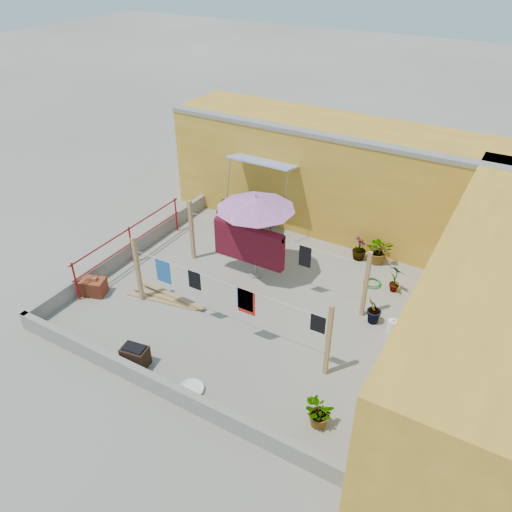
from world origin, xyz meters
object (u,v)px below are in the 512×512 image
patio_umbrella (256,204)px  water_jug_b (392,326)px  green_hose (372,283)px  white_basin (192,389)px  plant_back_a (379,250)px  brick_stack (94,287)px  water_jug_a (409,332)px  brazier (135,356)px  outdoor_table (247,209)px

patio_umbrella → water_jug_b: (3.86, -0.40, -1.99)m
green_hose → patio_umbrella: bearing=-157.6°
white_basin → water_jug_b: bearing=51.8°
water_jug_b → patio_umbrella: bearing=174.1°
water_jug_b → plant_back_a: (-1.23, 2.64, 0.24)m
brick_stack → water_jug_a: size_ratio=2.12×
green_hose → plant_back_a: (-0.23, 1.06, 0.37)m
brazier → white_basin: 1.47m
brick_stack → brazier: 2.94m
brick_stack → water_jug_a: bearing=18.1°
water_jug_b → green_hose: size_ratio=0.77×
water_jug_b → outdoor_table: bearing=156.0°
plant_back_a → green_hose: bearing=-77.7°
brazier → white_basin: brazier is taller
green_hose → outdoor_table: bearing=169.8°
brazier → green_hose: bearing=57.4°
water_jug_b → plant_back_a: bearing=114.9°
water_jug_b → green_hose: bearing=122.2°
outdoor_table → brazier: size_ratio=3.17×
outdoor_table → water_jug_b: 5.83m
outdoor_table → plant_back_a: bearing=4.0°
brick_stack → white_basin: 4.29m
green_hose → brazier: bearing=-122.6°
brick_stack → brazier: size_ratio=1.16×
outdoor_table → brazier: outdoor_table is taller
outdoor_table → green_hose: outdoor_table is taller
brazier → water_jug_a: size_ratio=1.83×
white_basin → brick_stack: bearing=161.4°
brick_stack → water_jug_b: size_ratio=1.86×
patio_umbrella → white_basin: patio_umbrella is taller
outdoor_table → water_jug_b: (5.31, -2.36, -0.56)m
patio_umbrella → outdoor_table: size_ratio=1.26×
outdoor_table → water_jug_a: outdoor_table is taller
patio_umbrella → plant_back_a: patio_umbrella is taller
outdoor_table → green_hose: bearing=-10.2°
outdoor_table → brazier: 6.19m
brazier → water_jug_b: (4.40, 3.75, -0.08)m
patio_umbrella → white_basin: bearing=-77.6°
water_jug_b → water_jug_a: bearing=4.0°
brick_stack → water_jug_a: brick_stack is taller
white_basin → water_jug_a: size_ratio=1.59×
plant_back_a → patio_umbrella: bearing=-139.6°
water_jug_a → outdoor_table: bearing=157.8°
brick_stack → white_basin: bearing=-18.6°
patio_umbrella → white_basin: size_ratio=4.60×
outdoor_table → brick_stack: outdoor_table is taller
outdoor_table → white_basin: (2.36, -6.11, -0.68)m
brick_stack → brazier: bearing=-27.6°
patio_umbrella → brick_stack: size_ratio=3.45×
water_jug_a → water_jug_b: 0.39m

